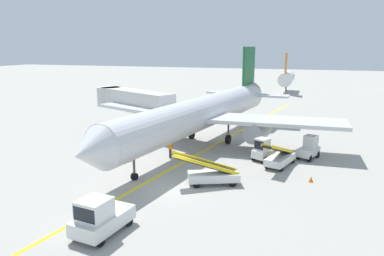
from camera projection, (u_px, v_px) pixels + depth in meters
The scene contains 14 objects.
ground_plane at pixel (172, 188), 26.70m from camera, with size 300.00×300.00×0.00m, color #9E9B93.
taxi_line_yellow at pixel (177, 165), 31.80m from camera, with size 0.30×80.00×0.01m, color yellow.
airliner at pixel (204, 112), 38.01m from camera, with size 28.22×35.25×10.10m.
jet_bridge at pixel (129, 100), 46.04m from camera, with size 12.71×7.84×4.85m.
pushback_tug at pixel (100, 217), 19.99m from camera, with size 2.33×3.81×2.20m.
baggage_tug_near_wing at pixel (309, 148), 33.75m from camera, with size 2.14×2.72×2.10m.
baggage_tug_by_cargo_door at pixel (264, 150), 33.10m from camera, with size 2.27×2.73×2.10m.
belt_loader_forward_hold at pixel (212, 174), 27.36m from camera, with size 5.09×3.15×2.59m.
belt_loader_aft_hold at pixel (280, 157), 31.53m from camera, with size 2.60×5.16×2.59m.
ground_crew_marshaller at pixel (170, 148), 33.82m from camera, with size 0.36×0.24×1.70m.
ground_crew_wing_walker at pixel (126, 149), 33.46m from camera, with size 0.36×0.24×1.70m.
safety_cone_nose_left at pixel (311, 179), 27.91m from camera, with size 0.36×0.36×0.44m, color orange.
safety_cone_nose_right at pixel (134, 128), 45.33m from camera, with size 0.36×0.36×0.44m, color orange.
distant_aircraft_far_left at pixel (287, 78), 82.36m from camera, with size 3.00×10.10×8.80m.
Camera 1 is at (9.42, -23.32, 10.10)m, focal length 34.26 mm.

